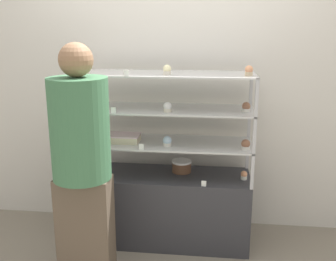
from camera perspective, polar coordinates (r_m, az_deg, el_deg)
The scene contains 24 objects.
ground_plane at distance 3.44m, azimuth -0.00°, elevation -15.42°, with size 20.00×20.00×0.00m, color gray.
back_wall at distance 3.38m, azimuth 0.75°, elevation 7.47°, with size 8.00×0.05×2.60m.
display_base at distance 3.30m, azimuth -0.00°, elevation -11.08°, with size 1.31×0.47×0.58m.
display_riser_lower at distance 3.10m, azimuth -0.00°, elevation -1.98°, with size 1.31×0.47×0.27m.
display_riser_middle at distance 3.04m, azimuth -0.00°, elevation 2.93°, with size 1.31×0.47×0.27m.
display_riser_upper at distance 2.99m, azimuth -0.00°, elevation 8.02°, with size 1.31×0.47×0.27m.
layer_cake_centerpiece at distance 3.23m, azimuth 1.99°, elevation -5.19°, with size 0.16×0.16×0.10m.
sheet_cake_frosted at distance 3.12m, azimuth -6.52°, elevation -1.08°, with size 0.26×0.18×0.06m.
cupcake_0 at distance 3.23m, azimuth -10.76°, elevation -5.71°, with size 0.05×0.05×0.07m.
cupcake_1 at distance 3.13m, azimuth 10.96°, elevation -6.39°, with size 0.05×0.05×0.07m.
price_tag_0 at distance 2.96m, azimuth 5.22°, elevation -7.69°, with size 0.04×0.00×0.04m.
cupcake_2 at distance 3.15m, azimuth -11.02°, elevation -1.02°, with size 0.07×0.07×0.08m.
cupcake_3 at distance 2.99m, azimuth -0.10°, elevation -1.59°, with size 0.07×0.07×0.08m.
cupcake_4 at distance 2.96m, azimuth 11.20°, elevation -2.04°, with size 0.07×0.07×0.08m.
price_tag_1 at distance 2.91m, azimuth -3.90°, elevation -2.36°, with size 0.04×0.00×0.04m.
cupcake_5 at distance 3.08m, azimuth -11.29°, elevation 3.77°, with size 0.06×0.06×0.07m.
cupcake_6 at distance 2.90m, azimuth -0.07°, elevation 3.39°, with size 0.06×0.06×0.07m.
cupcake_7 at distance 2.97m, azimuth 11.28°, elevation 3.34°, with size 0.06×0.06×0.07m.
price_tag_2 at distance 2.89m, azimuth -7.93°, elevation 2.94°, with size 0.04×0.00×0.04m.
cupcake_8 at distance 3.01m, azimuth -11.77°, elevation 8.74°, with size 0.06×0.06×0.07m.
cupcake_9 at distance 2.88m, azimuth -0.14°, elevation 8.78°, with size 0.06×0.06×0.07m.
cupcake_10 at distance 2.89m, azimuth 11.67°, elevation 8.49°, with size 0.06×0.06×0.07m.
price_tag_3 at distance 2.82m, azimuth -6.09°, elevation 8.31°, with size 0.04×0.00×0.04m.
customer_figure at distance 2.64m, azimuth -12.40°, elevation -4.37°, with size 0.38×0.38×1.64m.
Camera 1 is at (0.34, -2.95, 1.73)m, focal length 42.00 mm.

